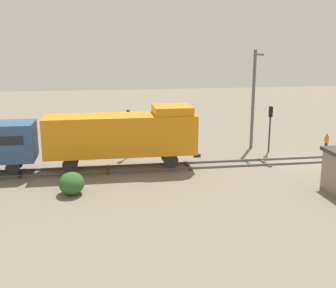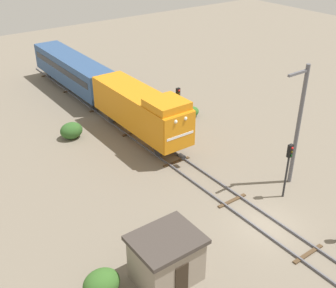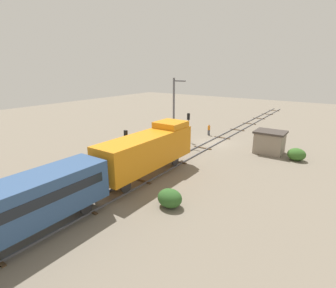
{
  "view_description": "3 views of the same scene",
  "coord_description": "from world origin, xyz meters",
  "px_view_note": "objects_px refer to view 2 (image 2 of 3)",
  "views": [
    {
      "loc": [
        -30.61,
        15.71,
        9.32
      ],
      "look_at": [
        0.06,
        10.87,
        1.83
      ],
      "focal_mm": 45.0,
      "sensor_mm": 36.0,
      "label": 1
    },
    {
      "loc": [
        -16.91,
        -12.86,
        17.04
      ],
      "look_at": [
        -0.55,
        9.66,
        1.64
      ],
      "focal_mm": 45.0,
      "sensor_mm": 36.0,
      "label": 2
    },
    {
      "loc": [
        -14.73,
        32.32,
        10.07
      ],
      "look_at": [
        0.88,
        9.78,
        2.03
      ],
      "focal_mm": 28.0,
      "sensor_mm": 36.0,
      "label": 3
    }
  ],
  "objects_px": {
    "traffic_signal_mid": "(178,101)",
    "catenary_mast": "(298,124)",
    "traffic_signal_near": "(288,161)",
    "passenger_car_leading": "(73,69)",
    "relay_hut": "(166,258)",
    "locomotive": "(141,109)"
  },
  "relations": [
    {
      "from": "locomotive",
      "to": "relay_hut",
      "type": "relative_size",
      "value": 3.31
    },
    {
      "from": "traffic_signal_mid",
      "to": "catenary_mast",
      "type": "distance_m",
      "value": 11.46
    },
    {
      "from": "passenger_car_leading",
      "to": "traffic_signal_near",
      "type": "relative_size",
      "value": 3.47
    },
    {
      "from": "traffic_signal_mid",
      "to": "relay_hut",
      "type": "bearing_deg",
      "value": -129.14
    },
    {
      "from": "passenger_car_leading",
      "to": "catenary_mast",
      "type": "xyz_separation_m",
      "value": [
        4.94,
        -25.13,
        2.1
      ]
    },
    {
      "from": "passenger_car_leading",
      "to": "traffic_signal_mid",
      "type": "bearing_deg",
      "value": -76.28
    },
    {
      "from": "traffic_signal_near",
      "to": "catenary_mast",
      "type": "height_order",
      "value": "catenary_mast"
    },
    {
      "from": "traffic_signal_near",
      "to": "relay_hut",
      "type": "distance_m",
      "value": 10.86
    },
    {
      "from": "traffic_signal_near",
      "to": "traffic_signal_mid",
      "type": "height_order",
      "value": "traffic_signal_near"
    },
    {
      "from": "catenary_mast",
      "to": "traffic_signal_near",
      "type": "bearing_deg",
      "value": -150.99
    },
    {
      "from": "locomotive",
      "to": "traffic_signal_near",
      "type": "xyz_separation_m",
      "value": [
        3.2,
        -12.77,
        0.03
      ]
    },
    {
      "from": "traffic_signal_mid",
      "to": "catenary_mast",
      "type": "height_order",
      "value": "catenary_mast"
    },
    {
      "from": "catenary_mast",
      "to": "traffic_signal_mid",
      "type": "bearing_deg",
      "value": 97.84
    },
    {
      "from": "catenary_mast",
      "to": "relay_hut",
      "type": "distance_m",
      "value": 13.04
    },
    {
      "from": "locomotive",
      "to": "traffic_signal_near",
      "type": "height_order",
      "value": "locomotive"
    },
    {
      "from": "passenger_car_leading",
      "to": "traffic_signal_near",
      "type": "distance_m",
      "value": 26.3
    },
    {
      "from": "locomotive",
      "to": "traffic_signal_mid",
      "type": "height_order",
      "value": "locomotive"
    },
    {
      "from": "traffic_signal_mid",
      "to": "locomotive",
      "type": "bearing_deg",
      "value": 170.14
    },
    {
      "from": "catenary_mast",
      "to": "relay_hut",
      "type": "xyz_separation_m",
      "value": [
        -12.44,
        -2.19,
        -3.24
      ]
    },
    {
      "from": "locomotive",
      "to": "traffic_signal_near",
      "type": "relative_size",
      "value": 2.88
    },
    {
      "from": "traffic_signal_near",
      "to": "relay_hut",
      "type": "height_order",
      "value": "traffic_signal_near"
    },
    {
      "from": "catenary_mast",
      "to": "passenger_car_leading",
      "type": "bearing_deg",
      "value": 101.13
    }
  ]
}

